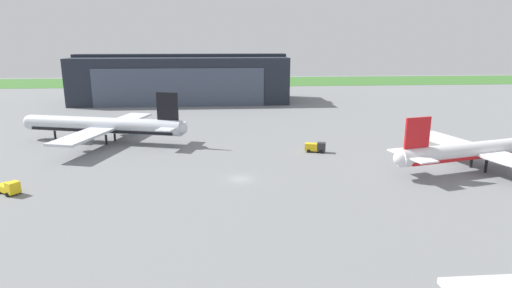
{
  "coord_description": "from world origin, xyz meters",
  "views": [
    {
      "loc": [
        -2.95,
        -74.81,
        25.78
      ],
      "look_at": [
        4.1,
        13.93,
        3.22
      ],
      "focal_mm": 29.28,
      "sensor_mm": 36.0,
      "label": 1
    }
  ],
  "objects_px": {
    "baggage_tug": "(9,188)",
    "ops_van": "(316,147)",
    "airliner_near_left": "(486,150)",
    "maintenance_hangar": "(182,79)",
    "airliner_far_left": "(104,126)"
  },
  "relations": [
    {
      "from": "baggage_tug",
      "to": "ops_van",
      "type": "distance_m",
      "value": 62.19
    },
    {
      "from": "airliner_near_left",
      "to": "ops_van",
      "type": "distance_m",
      "value": 35.02
    },
    {
      "from": "maintenance_hangar",
      "to": "airliner_near_left",
      "type": "relative_size",
      "value": 2.0
    },
    {
      "from": "airliner_near_left",
      "to": "baggage_tug",
      "type": "height_order",
      "value": "airliner_near_left"
    },
    {
      "from": "maintenance_hangar",
      "to": "airliner_far_left",
      "type": "xyz_separation_m",
      "value": [
        -13.53,
        -70.92,
        -5.05
      ]
    },
    {
      "from": "airliner_near_left",
      "to": "baggage_tug",
      "type": "distance_m",
      "value": 89.49
    },
    {
      "from": "airliner_far_left",
      "to": "baggage_tug",
      "type": "bearing_deg",
      "value": -100.0
    },
    {
      "from": "airliner_far_left",
      "to": "ops_van",
      "type": "height_order",
      "value": "airliner_far_left"
    },
    {
      "from": "airliner_near_left",
      "to": "airliner_far_left",
      "type": "height_order",
      "value": "airliner_far_left"
    },
    {
      "from": "maintenance_hangar",
      "to": "baggage_tug",
      "type": "xyz_separation_m",
      "value": [
        -19.89,
        -107.01,
        -8.27
      ]
    },
    {
      "from": "maintenance_hangar",
      "to": "ops_van",
      "type": "xyz_separation_m",
      "value": [
        38.12,
        -84.57,
        -8.11
      ]
    },
    {
      "from": "maintenance_hangar",
      "to": "ops_van",
      "type": "bearing_deg",
      "value": -65.74
    },
    {
      "from": "airliner_far_left",
      "to": "baggage_tug",
      "type": "distance_m",
      "value": 36.79
    },
    {
      "from": "airliner_near_left",
      "to": "ops_van",
      "type": "xyz_separation_m",
      "value": [
        -31.18,
        15.69,
        -2.83
      ]
    },
    {
      "from": "maintenance_hangar",
      "to": "baggage_tug",
      "type": "distance_m",
      "value": 109.15
    }
  ]
}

